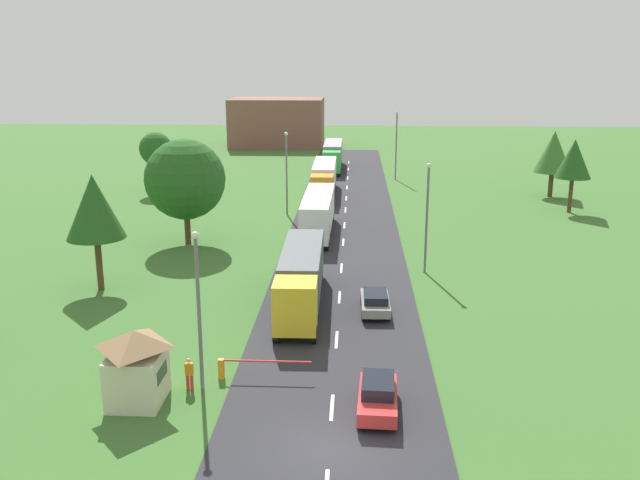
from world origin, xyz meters
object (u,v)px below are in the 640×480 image
lamppost_fourth (396,142)px  tree_ash (554,152)px  lamppost_second (427,213)px  barrier_gate (237,366)px  person_second (152,359)px  lamppost_lead (199,303)px  tree_oak (94,207)px  truck_third (324,177)px  person_lead (189,373)px  truck_second (318,211)px  person_third (126,395)px  truck_lead (301,275)px  tree_pine (156,149)px  distant_building (277,122)px  lamppost_third (287,169)px  car_second (375,301)px  car_lead (378,396)px  guard_booth (136,366)px  tree_maple (185,179)px  tree_elm (574,159)px  truck_fourth (333,154)px

lamppost_fourth → tree_ash: bearing=-31.5°
lamppost_second → tree_ash: 34.55m
barrier_gate → tree_ash: bearing=59.4°
person_second → lamppost_second: (15.36, 17.82, 3.71)m
lamppost_lead → tree_oak: (-10.19, 14.14, 1.43)m
truck_third → person_lead: truck_third is taller
truck_third → lamppost_lead: (-3.69, -48.45, 2.26)m
truck_third → tree_ash: size_ratio=1.85×
truck_second → person_third: truck_second is taller
lamppost_lead → lamppost_second: bearing=56.9°
truck_lead → tree_pine: tree_pine is taller
person_second → distant_building: size_ratio=0.10×
barrier_gate → lamppost_third: 37.22m
truck_lead → car_second: (4.72, -1.04, -1.30)m
person_third → car_second: bearing=48.8°
truck_second → truck_third: 18.22m
car_lead → person_second: 11.67m
distant_building → truck_lead: bearing=-82.6°
car_second → tree_oak: tree_oak is taller
tree_ash → truck_second: bearing=-143.9°
guard_booth → tree_ash: bearing=57.2°
lamppost_third → tree_pine: bearing=145.9°
truck_third → lamppost_second: (8.84, -29.23, 2.44)m
car_second → distant_building: size_ratio=0.25×
truck_second → person_second: (-6.79, -28.83, -1.27)m
truck_second → car_lead: size_ratio=3.02×
truck_second → distant_building: bearing=99.6°
person_lead → tree_maple: tree_maple is taller
guard_booth → car_lead: bearing=-2.6°
truck_third → person_third: bearing=-97.3°
tree_oak → truck_third: bearing=68.0°
person_second → tree_elm: (32.36, 39.26, 4.69)m
lamppost_second → tree_oak: lamppost_second is taller
lamppost_lead → distant_building: bearing=94.2°
tree_maple → person_second: bearing=-80.4°
car_lead → tree_elm: (21.16, 42.54, 4.71)m
person_second → lamppost_third: (3.20, 36.71, 3.83)m
truck_fourth → car_lead: truck_fourth is taller
lamppost_fourth → tree_maple: size_ratio=0.99×
truck_third → tree_oak: (-13.88, -34.31, 3.69)m
person_lead → person_second: 2.70m
person_lead → tree_maple: (-6.46, 26.49, 4.77)m
lamppost_lead → tree_ash: 57.47m
lamppost_fourth → tree_ash: 20.24m
lamppost_second → truck_fourth: bearing=99.9°
lamppost_second → tree_pine: 41.62m
guard_booth → lamppost_lead: bearing=27.2°
car_lead → person_third: bearing=-176.7°
person_lead → tree_pine: (-15.60, 49.43, 4.30)m
truck_second → tree_oak: tree_oak is taller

